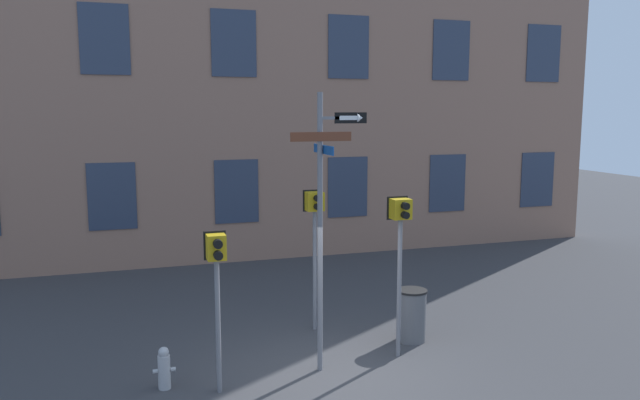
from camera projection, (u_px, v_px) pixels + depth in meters
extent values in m
plane|color=#38383A|center=(330.00, 378.00, 10.38)|extent=(60.00, 60.00, 0.00)
cube|color=#936B56|center=(232.00, 44.00, 17.74)|extent=(24.00, 0.60, 12.56)
cube|color=#2D384C|center=(112.00, 196.00, 17.00)|extent=(1.28, 0.03, 1.85)
cube|color=#2D384C|center=(237.00, 191.00, 18.03)|extent=(1.28, 0.03, 1.85)
cube|color=#2D384C|center=(348.00, 187.00, 19.07)|extent=(1.28, 0.03, 1.85)
cube|color=#2D384C|center=(447.00, 183.00, 20.10)|extent=(1.28, 0.03, 1.85)
cube|color=#2D384C|center=(537.00, 180.00, 21.14)|extent=(1.28, 0.03, 1.85)
cube|color=#2D384C|center=(104.00, 39.00, 16.40)|extent=(1.28, 0.03, 1.85)
cube|color=#2D384C|center=(234.00, 43.00, 17.43)|extent=(1.28, 0.03, 1.85)
cube|color=#2D384C|center=(349.00, 47.00, 18.47)|extent=(1.28, 0.03, 1.85)
cube|color=#2D384C|center=(451.00, 50.00, 19.51)|extent=(1.28, 0.03, 1.85)
cube|color=#2D384C|center=(544.00, 53.00, 20.54)|extent=(1.28, 0.03, 1.85)
cylinder|color=slate|center=(320.00, 235.00, 10.38)|extent=(0.09, 0.09, 4.71)
cube|color=slate|center=(335.00, 118.00, 10.18)|extent=(0.53, 0.05, 0.05)
cube|color=brown|center=(321.00, 137.00, 10.09)|extent=(1.04, 0.02, 0.15)
cube|color=#14478C|center=(323.00, 149.00, 10.19)|extent=(0.02, 1.00, 0.14)
cube|color=black|center=(351.00, 118.00, 10.25)|extent=(0.56, 0.02, 0.18)
cube|color=white|center=(349.00, 118.00, 10.22)|extent=(0.32, 0.01, 0.07)
cone|color=white|center=(360.00, 118.00, 10.28)|extent=(0.10, 0.14, 0.14)
cylinder|color=slate|center=(218.00, 327.00, 9.73)|extent=(0.08, 0.08, 2.14)
cube|color=gold|center=(216.00, 247.00, 9.55)|extent=(0.29, 0.26, 0.39)
cube|color=black|center=(215.00, 245.00, 9.68)|extent=(0.35, 0.02, 0.45)
cylinder|color=black|center=(218.00, 244.00, 9.36)|extent=(0.14, 0.12, 0.14)
cylinder|color=black|center=(218.00, 255.00, 9.38)|extent=(0.14, 0.12, 0.14)
cylinder|color=#EA4C14|center=(217.00, 243.00, 9.41)|extent=(0.11, 0.01, 0.11)
cylinder|color=slate|center=(399.00, 288.00, 11.15)|extent=(0.08, 0.08, 2.52)
cube|color=gold|center=(401.00, 209.00, 10.94)|extent=(0.34, 0.26, 0.36)
cube|color=black|center=(397.00, 208.00, 11.08)|extent=(0.40, 0.02, 0.42)
cylinder|color=black|center=(405.00, 206.00, 10.75)|extent=(0.13, 0.12, 0.13)
cylinder|color=black|center=(405.00, 215.00, 10.78)|extent=(0.13, 0.12, 0.13)
cylinder|color=silver|center=(404.00, 206.00, 10.81)|extent=(0.10, 0.01, 0.10)
cylinder|color=slate|center=(315.00, 271.00, 12.52)|extent=(0.08, 0.08, 2.45)
cube|color=gold|center=(315.00, 201.00, 12.32)|extent=(0.34, 0.26, 0.37)
cube|color=black|center=(313.00, 200.00, 12.46)|extent=(0.40, 0.02, 0.43)
cylinder|color=black|center=(318.00, 198.00, 12.13)|extent=(0.13, 0.12, 0.13)
cylinder|color=black|center=(318.00, 207.00, 12.16)|extent=(0.13, 0.12, 0.13)
cylinder|color=#EA4C14|center=(317.00, 198.00, 12.18)|extent=(0.10, 0.01, 0.10)
cylinder|color=#A5A5A8|center=(164.00, 372.00, 9.95)|extent=(0.20, 0.20, 0.56)
sphere|color=#A5A5A8|center=(164.00, 352.00, 9.90)|extent=(0.17, 0.17, 0.17)
cylinder|color=#A5A5A8|center=(155.00, 371.00, 9.90)|extent=(0.08, 0.07, 0.07)
cylinder|color=#A5A5A8|center=(173.00, 369.00, 9.99)|extent=(0.08, 0.07, 0.07)
cylinder|color=#59595B|center=(412.00, 316.00, 12.01)|extent=(0.54, 0.54, 0.97)
cylinder|color=black|center=(412.00, 291.00, 11.93)|extent=(0.58, 0.58, 0.04)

